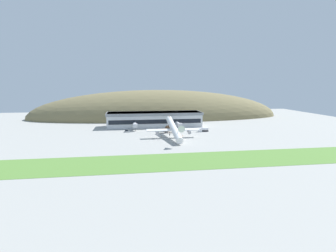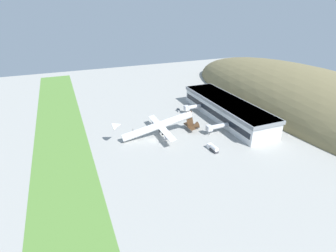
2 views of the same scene
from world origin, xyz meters
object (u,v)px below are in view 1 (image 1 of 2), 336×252
at_px(jetway_1, 179,124).
at_px(service_car_1, 163,131).
at_px(cargo_airplane, 173,129).
at_px(terminal_building, 154,118).
at_px(jetway_0, 135,125).
at_px(fuel_truck, 203,130).
at_px(traffic_cone_1, 162,136).
at_px(traffic_cone_0, 183,135).
at_px(service_car_0, 127,131).

bearing_deg(jetway_1, service_car_1, -149.00).
bearing_deg(cargo_airplane, jetway_1, 73.24).
relative_size(terminal_building, cargo_airplane, 1.52).
xyz_separation_m(jetway_0, fuel_truck, (48.47, -12.80, -2.49)).
bearing_deg(traffic_cone_1, traffic_cone_0, 7.04).
distance_m(terminal_building, cargo_airplane, 48.51).
relative_size(terminal_building, jetway_0, 6.42).
bearing_deg(traffic_cone_1, terminal_building, 90.36).
xyz_separation_m(service_car_0, traffic_cone_1, (22.29, -20.47, -0.40)).
bearing_deg(terminal_building, service_car_1, -82.25).
distance_m(terminal_building, jetway_1, 24.11).
height_order(cargo_airplane, service_car_1, cargo_airplane).
bearing_deg(terminal_building, traffic_cone_1, -89.64).
relative_size(cargo_airplane, fuel_truck, 6.81).
relative_size(service_car_1, fuel_truck, 0.56).
bearing_deg(fuel_truck, traffic_cone_1, -155.69).
relative_size(jetway_0, traffic_cone_0, 20.35).
height_order(jetway_1, service_car_1, jetway_1).
distance_m(cargo_airplane, fuel_truck, 31.68).
relative_size(jetway_1, fuel_truck, 1.87).
bearing_deg(service_car_1, jetway_1, 31.00).
height_order(jetway_0, service_car_0, jetway_0).
xyz_separation_m(service_car_0, service_car_1, (25.45, -1.99, -0.08)).
relative_size(terminal_building, service_car_1, 18.34).
height_order(service_car_0, traffic_cone_0, service_car_0).
relative_size(cargo_airplane, service_car_0, 11.85).
distance_m(terminal_building, traffic_cone_1, 44.20).
bearing_deg(cargo_airplane, traffic_cone_0, 38.92).
bearing_deg(service_car_1, terminal_building, 97.75).
height_order(service_car_0, fuel_truck, fuel_truck).
height_order(jetway_0, traffic_cone_1, jetway_0).
distance_m(terminal_building, jetway_0, 23.13).
distance_m(service_car_0, fuel_truck, 54.75).
relative_size(cargo_airplane, traffic_cone_0, 86.17).
xyz_separation_m(cargo_airplane, fuel_truck, (25.16, 18.73, -4.44)).
height_order(terminal_building, jetway_1, terminal_building).
bearing_deg(jetway_1, service_car_0, -171.41).
bearing_deg(service_car_0, service_car_1, -4.47).
xyz_separation_m(service_car_0, fuel_truck, (54.42, -5.96, 0.82)).
distance_m(cargo_airplane, traffic_cone_0, 11.08).
relative_size(jetway_1, traffic_cone_1, 23.66).
xyz_separation_m(jetway_1, fuel_truck, (15.98, -11.77, -2.49)).
xyz_separation_m(service_car_1, traffic_cone_0, (11.21, -16.70, -0.32)).
distance_m(jetway_1, traffic_cone_0, 24.85).
bearing_deg(jetway_0, jetway_1, -1.82).
xyz_separation_m(terminal_building, traffic_cone_1, (0.27, -43.75, -6.32)).
distance_m(cargo_airplane, service_car_0, 38.64).
height_order(cargo_airplane, service_car_0, cargo_airplane).
distance_m(traffic_cone_0, traffic_cone_1, 14.49).
xyz_separation_m(service_car_1, traffic_cone_1, (-3.17, -18.48, -0.32)).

